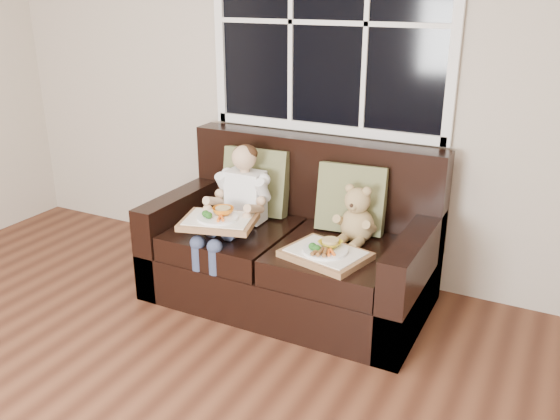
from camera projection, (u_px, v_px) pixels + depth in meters
The scene contains 8 objects.
window_back at pixel (328, 23), 3.62m from camera, with size 1.62×0.04×1.37m.
loveseat at pixel (293, 250), 3.71m from camera, with size 1.70×0.92×0.96m.
pillow_left at pixel (256, 181), 3.86m from camera, with size 0.45×0.24×0.44m.
pillow_right at pixel (352, 198), 3.58m from camera, with size 0.43×0.23×0.42m.
child at pixel (238, 200), 3.65m from camera, with size 0.34×0.58×0.77m.
teddy_bear at pixel (357, 218), 3.45m from camera, with size 0.21×0.27×0.36m.
tray_left at pixel (219, 220), 3.47m from camera, with size 0.49×0.42×0.10m.
tray_right at pixel (326, 253), 3.27m from camera, with size 0.51×0.43×0.10m.
Camera 1 is at (1.82, -1.03, 1.86)m, focal length 38.00 mm.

